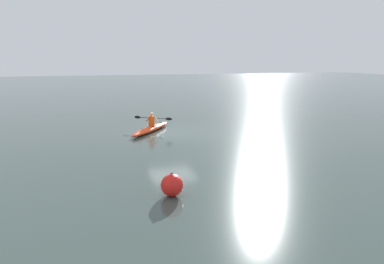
% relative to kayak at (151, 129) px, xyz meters
% --- Properties ---
extents(ground_plane, '(160.00, 160.00, 0.00)m').
position_rel_kayak_xyz_m(ground_plane, '(-1.03, 0.80, -0.16)').
color(ground_plane, '#384742').
extents(kayak, '(3.27, 3.94, 0.31)m').
position_rel_kayak_xyz_m(kayak, '(0.00, 0.00, 0.00)').
color(kayak, red).
rests_on(kayak, ground).
extents(kayaker, '(1.91, 1.51, 0.78)m').
position_rel_kayak_xyz_m(kayaker, '(-0.09, -0.11, 0.49)').
color(kayaker, '#E04C14').
rests_on(kayaker, kayak).
extents(mooring_buoy_channel_marker, '(0.68, 0.68, 0.72)m').
position_rel_kayak_xyz_m(mooring_buoy_channel_marker, '(1.56, 9.99, 0.18)').
color(mooring_buoy_channel_marker, red).
rests_on(mooring_buoy_channel_marker, ground).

